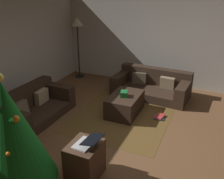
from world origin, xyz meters
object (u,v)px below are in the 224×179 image
couch_right (152,86)px  couch_left (33,107)px  tv_remote (123,90)px  book_stack (159,117)px  ottoman (125,104)px  christmas_tree (10,135)px  gift_box (124,94)px  corner_lamp (77,26)px  laptop (87,142)px  side_table (85,161)px

couch_right → couch_left: bearing=52.1°
tv_remote → book_stack: tv_remote is taller
ottoman → christmas_tree: bearing=169.3°
ottoman → book_stack: ottoman is taller
ottoman → tv_remote: tv_remote is taller
ottoman → couch_left: bearing=119.1°
ottoman → book_stack: (0.10, -0.76, -0.20)m
gift_box → book_stack: (0.15, -0.77, -0.47)m
christmas_tree → book_stack: bearing=-24.4°
christmas_tree → book_stack: christmas_tree is taller
couch_left → corner_lamp: bearing=-170.4°
christmas_tree → laptop: 1.02m
couch_left → gift_box: bearing=118.1°
tv_remote → side_table: size_ratio=0.29×
ottoman → christmas_tree: 2.87m
couch_left → corner_lamp: 3.01m
couch_right → tv_remote: 1.14m
tv_remote → laptop: bearing=-177.4°
couch_right → book_stack: bearing=117.0°
book_stack → couch_left: bearing=113.0°
couch_left → ottoman: bearing=119.6°
couch_right → side_table: (-3.35, 0.11, 0.04)m
couch_left → ottoman: couch_left is taller
gift_box → side_table: 2.05m
ottoman → gift_box: size_ratio=4.72×
couch_right → gift_box: bearing=82.2°
couch_left → side_table: couch_left is taller
couch_right → corner_lamp: size_ratio=1.08×
ottoman → gift_box: (-0.06, 0.00, 0.28)m
corner_lamp → side_table: bearing=-148.6°
christmas_tree → side_table: 1.14m
ottoman → gift_box: gift_box is taller
couch_left → laptop: bearing=60.4°
couch_left → christmas_tree: christmas_tree is taller
christmas_tree → corner_lamp: 4.79m
couch_left → side_table: (-1.13, -1.90, 0.02)m
tv_remote → laptop: size_ratio=0.41×
couch_right → laptop: size_ratio=4.98×
ottoman → corner_lamp: bearing=51.5°
christmas_tree → side_table: (0.64, -0.68, -0.65)m
couch_left → tv_remote: bearing=126.5°
ottoman → couch_right: bearing=-12.5°
couch_right → side_table: bearing=92.3°
christmas_tree → couch_right: bearing=-11.3°
couch_left → christmas_tree: size_ratio=0.98×
couch_right → corner_lamp: bearing=-6.5°
tv_remote → laptop: (-2.31, -0.34, 0.17)m
gift_box → corner_lamp: size_ratio=0.11×
gift_box → christmas_tree: (-2.67, 0.51, 0.43)m
couch_left → laptop: (-1.13, -1.95, 0.36)m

